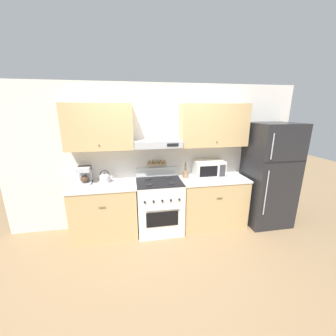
% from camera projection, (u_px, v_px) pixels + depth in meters
% --- Properties ---
extents(ground_plane, '(16.00, 16.00, 0.00)m').
position_uv_depth(ground_plane, '(162.00, 238.00, 3.50)').
color(ground_plane, '#937551').
extents(wall_back, '(5.20, 0.46, 2.55)m').
position_uv_depth(wall_back, '(158.00, 147.00, 3.65)').
color(wall_back, silver).
rests_on(wall_back, ground_plane).
extents(counter_left, '(1.08, 0.62, 0.92)m').
position_uv_depth(counter_left, '(105.00, 210.00, 3.51)').
color(counter_left, tan).
rests_on(counter_left, ground_plane).
extents(counter_right, '(1.21, 0.62, 0.92)m').
position_uv_depth(counter_right, '(212.00, 201.00, 3.85)').
color(counter_right, tan).
rests_on(counter_right, ground_plane).
extents(stove_range, '(0.77, 0.67, 1.09)m').
position_uv_depth(stove_range, '(160.00, 206.00, 3.64)').
color(stove_range, white).
rests_on(stove_range, ground_plane).
extents(refrigerator, '(0.79, 0.76, 1.89)m').
position_uv_depth(refrigerator, '(269.00, 175.00, 3.82)').
color(refrigerator, '#232326').
rests_on(refrigerator, ground_plane).
extents(tea_kettle, '(0.23, 0.18, 0.22)m').
position_uv_depth(tea_kettle, '(105.00, 178.00, 3.47)').
color(tea_kettle, '#B7B7BC').
rests_on(tea_kettle, counter_left).
extents(coffee_maker, '(0.21, 0.25, 0.29)m').
position_uv_depth(coffee_maker, '(85.00, 175.00, 3.43)').
color(coffee_maker, '#ADAFB5').
rests_on(coffee_maker, counter_left).
extents(microwave, '(0.54, 0.37, 0.30)m').
position_uv_depth(microwave, '(208.00, 168.00, 3.79)').
color(microwave, white).
rests_on(microwave, counter_right).
extents(utensil_crock, '(0.11, 0.11, 0.29)m').
position_uv_depth(utensil_crock, '(185.00, 174.00, 3.72)').
color(utensil_crock, '#8E7051').
rests_on(utensil_crock, counter_right).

